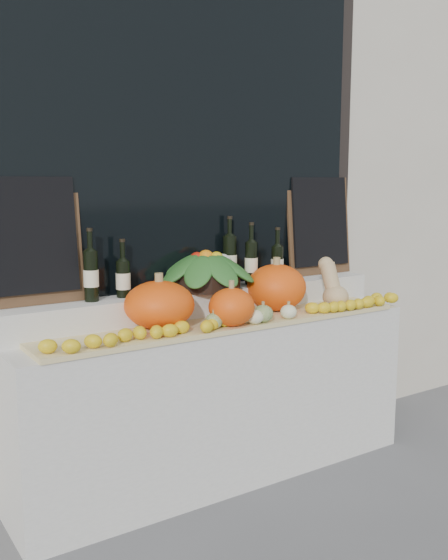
# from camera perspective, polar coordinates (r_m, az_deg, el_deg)

# --- Properties ---
(storefront_facade) EXTENTS (7.00, 0.94, 4.50)m
(storefront_facade) POSITION_cam_1_polar(r_m,az_deg,el_deg) (3.98, -6.60, 17.79)
(storefront_facade) COLOR beige
(storefront_facade) RESTS_ON ground
(display_sill) EXTENTS (2.30, 0.55, 0.88)m
(display_sill) POSITION_cam_1_polar(r_m,az_deg,el_deg) (3.52, -0.68, -10.82)
(display_sill) COLOR silver
(display_sill) RESTS_ON ground
(rear_tier) EXTENTS (2.30, 0.25, 0.16)m
(rear_tier) POSITION_cam_1_polar(r_m,az_deg,el_deg) (3.51, -2.02, -2.09)
(rear_tier) COLOR silver
(rear_tier) RESTS_ON display_sill
(straw_bedding) EXTENTS (2.10, 0.32, 0.02)m
(straw_bedding) POSITION_cam_1_polar(r_m,az_deg,el_deg) (3.29, 0.48, -4.03)
(straw_bedding) COLOR tan
(straw_bedding) RESTS_ON display_sill
(pumpkin_left) EXTENTS (0.41, 0.41, 0.24)m
(pumpkin_left) POSITION_cam_1_polar(r_m,az_deg,el_deg) (3.14, -5.93, -2.26)
(pumpkin_left) COLOR #FF560D
(pumpkin_left) RESTS_ON straw_bedding
(pumpkin_right) EXTENTS (0.44, 0.44, 0.27)m
(pumpkin_right) POSITION_cam_1_polar(r_m,az_deg,el_deg) (3.56, 4.81, -0.67)
(pumpkin_right) COLOR #FF560D
(pumpkin_right) RESTS_ON straw_bedding
(pumpkin_center) EXTENTS (0.24, 0.24, 0.20)m
(pumpkin_center) POSITION_cam_1_polar(r_m,az_deg,el_deg) (3.18, 0.70, -2.48)
(pumpkin_center) COLOR #FF560D
(pumpkin_center) RESTS_ON straw_bedding
(butternut_squash) EXTENTS (0.15, 0.21, 0.29)m
(butternut_squash) POSITION_cam_1_polar(r_m,az_deg,el_deg) (3.68, 9.92, -0.65)
(butternut_squash) COLOR tan
(butternut_squash) RESTS_ON straw_bedding
(decorative_gourds) EXTENTS (0.55, 0.14, 0.17)m
(decorative_gourds) POSITION_cam_1_polar(r_m,az_deg,el_deg) (3.22, 2.04, -3.08)
(decorative_gourds) COLOR #30631D
(decorative_gourds) RESTS_ON straw_bedding
(lemon_heap) EXTENTS (2.20, 0.16, 0.06)m
(lemon_heap) POSITION_cam_1_polar(r_m,az_deg,el_deg) (3.20, 1.58, -3.63)
(lemon_heap) COLOR yellow
(lemon_heap) RESTS_ON straw_bedding
(produce_bowl) EXTENTS (0.58, 0.58, 0.23)m
(produce_bowl) POSITION_cam_1_polar(r_m,az_deg,el_deg) (3.47, -1.66, 0.93)
(produce_bowl) COLOR black
(produce_bowl) RESTS_ON rear_tier
(wine_bottle_far_left) EXTENTS (0.08, 0.08, 0.37)m
(wine_bottle_far_left) POSITION_cam_1_polar(r_m,az_deg,el_deg) (3.18, -12.07, 0.44)
(wine_bottle_far_left) COLOR black
(wine_bottle_far_left) RESTS_ON rear_tier
(wine_bottle_near_left) EXTENTS (0.08, 0.08, 0.30)m
(wine_bottle_near_left) POSITION_cam_1_polar(r_m,az_deg,el_deg) (3.27, -9.21, 0.17)
(wine_bottle_near_left) COLOR black
(wine_bottle_near_left) RESTS_ON rear_tier
(wine_bottle_tall) EXTENTS (0.08, 0.08, 0.40)m
(wine_bottle_tall) POSITION_cam_1_polar(r_m,az_deg,el_deg) (3.62, 0.53, 1.88)
(wine_bottle_tall) COLOR black
(wine_bottle_tall) RESTS_ON rear_tier
(wine_bottle_near_right) EXTENTS (0.08, 0.08, 0.36)m
(wine_bottle_near_right) POSITION_cam_1_polar(r_m,az_deg,el_deg) (3.63, 2.51, 1.64)
(wine_bottle_near_right) COLOR black
(wine_bottle_near_right) RESTS_ON rear_tier
(wine_bottle_far_right) EXTENTS (0.08, 0.08, 0.33)m
(wine_bottle_far_right) POSITION_cam_1_polar(r_m,az_deg,el_deg) (3.72, 4.89, 1.53)
(wine_bottle_far_right) COLOR black
(wine_bottle_far_right) RESTS_ON rear_tier
(chalkboard_left) EXTENTS (0.50, 0.09, 0.62)m
(chalkboard_left) POSITION_cam_1_polar(r_m,az_deg,el_deg) (3.14, -17.22, 3.63)
(chalkboard_left) COLOR #4C331E
(chalkboard_left) RESTS_ON rear_tier
(chalkboard_right) EXTENTS (0.50, 0.09, 0.62)m
(chalkboard_right) POSITION_cam_1_polar(r_m,az_deg,el_deg) (4.05, 8.72, 5.08)
(chalkboard_right) COLOR #4C331E
(chalkboard_right) RESTS_ON rear_tier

